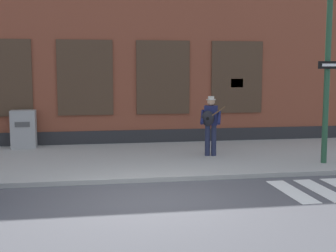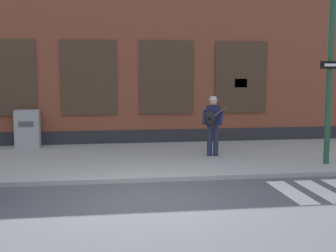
% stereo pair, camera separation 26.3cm
% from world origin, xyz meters
% --- Properties ---
extents(ground_plane, '(160.00, 160.00, 0.00)m').
position_xyz_m(ground_plane, '(0.00, 0.00, 0.00)').
color(ground_plane, '#4C4C51').
extents(sidewalk, '(28.00, 5.24, 0.11)m').
position_xyz_m(sidewalk, '(0.00, 4.22, 0.06)').
color(sidewalk, '#9E9E99').
rests_on(sidewalk, ground).
extents(building_backdrop, '(28.00, 4.06, 6.12)m').
position_xyz_m(building_backdrop, '(-0.00, 8.83, 3.06)').
color(building_backdrop, brown).
rests_on(building_backdrop, ground).
extents(busker, '(0.72, 0.66, 1.72)m').
position_xyz_m(busker, '(2.24, 4.08, 1.10)').
color(busker, '#1E233D').
rests_on(busker, sidewalk).
extents(utility_box, '(0.76, 0.53, 1.20)m').
position_xyz_m(utility_box, '(-3.26, 6.39, 0.71)').
color(utility_box, '#9E9E9E').
rests_on(utility_box, sidewalk).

